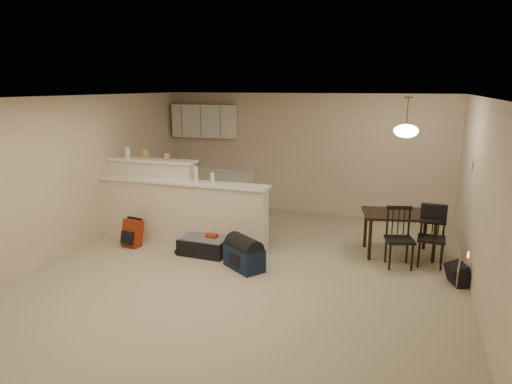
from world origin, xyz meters
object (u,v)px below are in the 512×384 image
at_px(suitcase, 205,246).
at_px(dining_chair_far, 432,237).
at_px(navy_duffel, 244,258).
at_px(pendant_lamp, 406,130).
at_px(dining_table, 400,218).
at_px(dining_chair_near, 400,238).
at_px(black_daypack, 458,274).
at_px(red_backpack, 133,233).

bearing_deg(suitcase, dining_chair_far, 12.77).
xyz_separation_m(dining_chair_far, navy_duffel, (-2.60, -1.03, -0.28)).
distance_m(pendant_lamp, suitcase, 3.61).
bearing_deg(suitcase, dining_table, 20.34).
relative_size(dining_table, dining_chair_near, 1.38).
height_order(dining_chair_far, suitcase, dining_chair_far).
xyz_separation_m(dining_chair_near, suitcase, (-2.97, -0.46, -0.32)).
relative_size(pendant_lamp, black_daypack, 1.93).
relative_size(dining_chair_far, black_daypack, 2.80).
distance_m(suitcase, red_backpack, 1.31).
bearing_deg(pendant_lamp, dining_chair_far, -33.91).
distance_m(pendant_lamp, dining_chair_near, 1.63).
xyz_separation_m(red_backpack, black_daypack, (5.08, 0.14, -0.09)).
bearing_deg(pendant_lamp, dining_table, 153.43).
height_order(dining_table, suitcase, dining_table).
xyz_separation_m(pendant_lamp, dining_chair_far, (0.48, -0.32, -1.54)).
distance_m(dining_table, dining_chair_far, 0.60).
bearing_deg(navy_duffel, pendant_lamp, 67.59).
relative_size(dining_chair_near, red_backpack, 1.97).
distance_m(pendant_lamp, black_daypack, 2.22).
bearing_deg(dining_table, red_backpack, -178.66).
height_order(pendant_lamp, suitcase, pendant_lamp).
bearing_deg(black_daypack, dining_table, 22.83).
height_order(dining_table, navy_duffel, dining_table).
relative_size(navy_duffel, black_daypack, 1.96).
relative_size(red_backpack, navy_duffel, 0.73).
distance_m(pendant_lamp, dining_chair_far, 1.65).
distance_m(dining_chair_near, red_backpack, 4.32).
xyz_separation_m(dining_table, black_daypack, (0.83, -0.91, -0.47)).
bearing_deg(dining_chair_near, black_daypack, -40.45).
height_order(suitcase, red_backpack, red_backpack).
bearing_deg(dining_chair_near, pendant_lamp, 78.76).
bearing_deg(dining_chair_far, red_backpack, -168.71).
bearing_deg(red_backpack, pendant_lamp, 22.91).
distance_m(pendant_lamp, navy_duffel, 3.10).
bearing_deg(black_daypack, suitcase, 71.54).
relative_size(pendant_lamp, dining_chair_far, 0.69).
bearing_deg(suitcase, dining_chair_near, 10.62).
height_order(dining_chair_near, navy_duffel, dining_chair_near).
height_order(dining_chair_near, suitcase, dining_chair_near).
bearing_deg(pendant_lamp, suitcase, -161.52).
bearing_deg(dining_chair_far, navy_duffel, -155.88).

